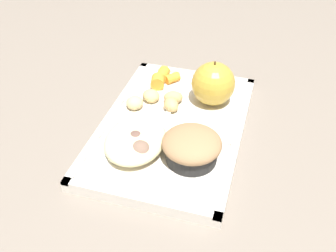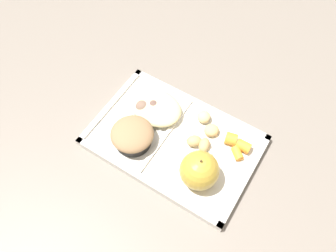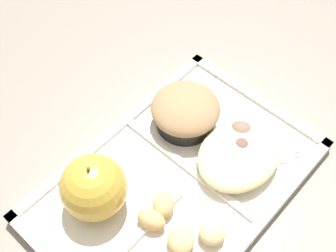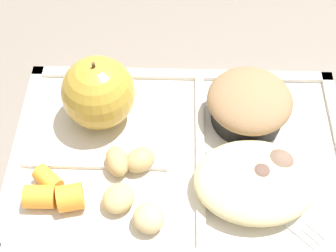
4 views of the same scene
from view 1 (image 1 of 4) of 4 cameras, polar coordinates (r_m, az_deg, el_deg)
name	(u,v)px [view 1 (image 1 of 4)]	position (r m, az deg, el deg)	size (l,w,h in m)	color
ground	(173,132)	(0.73, 0.66, -0.88)	(6.00, 6.00, 0.00)	slate
lunch_tray	(173,128)	(0.72, 0.66, -0.33)	(0.38, 0.25, 0.02)	silver
green_apple	(213,84)	(0.76, 6.53, 6.07)	(0.08, 0.08, 0.09)	#B79333
bran_muffin	(192,147)	(0.64, 3.43, -3.03)	(0.10, 0.10, 0.05)	black
carrot_slice_large	(163,74)	(0.84, -0.78, 7.43)	(0.02, 0.02, 0.03)	orange
carrot_slice_near_corner	(172,78)	(0.83, 0.61, 6.92)	(0.02, 0.02, 0.03)	orange
carrot_slice_diagonal	(158,82)	(0.81, -1.50, 6.42)	(0.03, 0.03, 0.03)	orange
potato_chunk_small	(173,97)	(0.77, 0.76, 4.14)	(0.04, 0.02, 0.03)	tan
potato_chunk_golden	(151,96)	(0.78, -2.46, 4.37)	(0.03, 0.04, 0.02)	tan
potato_chunk_large	(171,105)	(0.75, 0.45, 3.05)	(0.03, 0.03, 0.02)	tan
potato_chunk_corner	(135,103)	(0.76, -4.82, 3.36)	(0.03, 0.03, 0.02)	tan
egg_noodle_pile	(136,140)	(0.66, -4.70, -1.99)	(0.13, 0.10, 0.04)	beige
meatball_center	(132,130)	(0.69, -5.23, -0.55)	(0.03, 0.03, 0.03)	brown
meatball_back	(140,152)	(0.64, -3.99, -3.71)	(0.04, 0.04, 0.04)	#755B4C
meatball_front	(141,136)	(0.67, -3.91, -1.51)	(0.04, 0.04, 0.04)	brown
meatball_side	(136,142)	(0.66, -4.65, -2.25)	(0.04, 0.04, 0.04)	brown
plastic_fork	(127,152)	(0.67, -5.92, -3.74)	(0.13, 0.13, 0.00)	white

